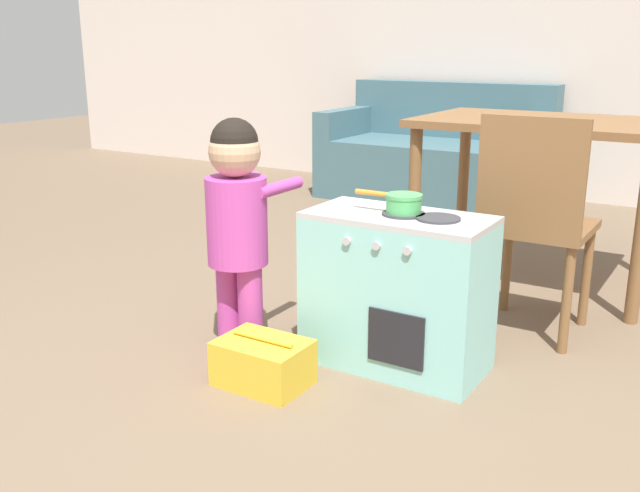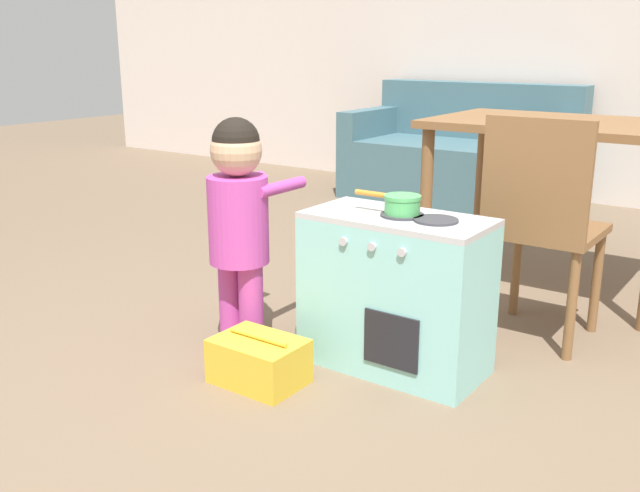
{
  "view_description": "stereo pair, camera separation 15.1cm",
  "coord_description": "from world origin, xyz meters",
  "px_view_note": "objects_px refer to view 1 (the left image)",
  "views": [
    {
      "loc": [
        1.15,
        -1.3,
        1.09
      ],
      "look_at": [
        -0.12,
        0.74,
        0.41
      ],
      "focal_mm": 40.0,
      "sensor_mm": 36.0,
      "label": 1
    },
    {
      "loc": [
        1.27,
        -1.22,
        1.09
      ],
      "look_at": [
        -0.12,
        0.74,
        0.41
      ],
      "focal_mm": 40.0,
      "sensor_mm": 36.0,
      "label": 2
    }
  ],
  "objects_px": {
    "child_figure": "(237,211)",
    "toy_pot": "(403,202)",
    "play_kitchen": "(397,291)",
    "couch": "(437,157)",
    "toy_basket": "(263,363)",
    "dining_chair_near": "(535,221)",
    "dining_table": "(544,144)"
  },
  "relations": [
    {
      "from": "child_figure",
      "to": "toy_pot",
      "type": "bearing_deg",
      "value": 17.72
    },
    {
      "from": "play_kitchen",
      "to": "couch",
      "type": "bearing_deg",
      "value": 110.06
    },
    {
      "from": "toy_basket",
      "to": "dining_chair_near",
      "type": "distance_m",
      "value": 1.14
    },
    {
      "from": "play_kitchen",
      "to": "toy_pot",
      "type": "bearing_deg",
      "value": 2.6
    },
    {
      "from": "toy_basket",
      "to": "play_kitchen",
      "type": "bearing_deg",
      "value": 50.68
    },
    {
      "from": "dining_table",
      "to": "play_kitchen",
      "type": "bearing_deg",
      "value": -97.69
    },
    {
      "from": "child_figure",
      "to": "dining_table",
      "type": "distance_m",
      "value": 1.52
    },
    {
      "from": "toy_pot",
      "to": "dining_table",
      "type": "relative_size",
      "value": 0.22
    },
    {
      "from": "toy_basket",
      "to": "dining_chair_near",
      "type": "xyz_separation_m",
      "value": [
        0.62,
        0.87,
        0.38
      ]
    },
    {
      "from": "dining_table",
      "to": "couch",
      "type": "xyz_separation_m",
      "value": [
        -1.15,
        1.55,
        -0.35
      ]
    },
    {
      "from": "child_figure",
      "to": "toy_basket",
      "type": "relative_size",
      "value": 2.9
    },
    {
      "from": "toy_pot",
      "to": "dining_table",
      "type": "bearing_deg",
      "value": 82.82
    },
    {
      "from": "play_kitchen",
      "to": "dining_chair_near",
      "type": "height_order",
      "value": "dining_chair_near"
    },
    {
      "from": "dining_table",
      "to": "couch",
      "type": "bearing_deg",
      "value": 126.62
    },
    {
      "from": "dining_chair_near",
      "to": "couch",
      "type": "relative_size",
      "value": 0.55
    },
    {
      "from": "dining_table",
      "to": "toy_pot",
      "type": "bearing_deg",
      "value": -97.18
    },
    {
      "from": "play_kitchen",
      "to": "dining_chair_near",
      "type": "distance_m",
      "value": 0.62
    },
    {
      "from": "child_figure",
      "to": "couch",
      "type": "bearing_deg",
      "value": 98.76
    },
    {
      "from": "toy_basket",
      "to": "dining_chair_near",
      "type": "relative_size",
      "value": 0.34
    },
    {
      "from": "play_kitchen",
      "to": "child_figure",
      "type": "xyz_separation_m",
      "value": [
        -0.55,
        -0.18,
        0.25
      ]
    },
    {
      "from": "toy_basket",
      "to": "dining_chair_near",
      "type": "height_order",
      "value": "dining_chair_near"
    },
    {
      "from": "toy_pot",
      "to": "child_figure",
      "type": "height_order",
      "value": "child_figure"
    },
    {
      "from": "play_kitchen",
      "to": "toy_pot",
      "type": "distance_m",
      "value": 0.32
    },
    {
      "from": "dining_table",
      "to": "couch",
      "type": "height_order",
      "value": "couch"
    },
    {
      "from": "couch",
      "to": "child_figure",
      "type": "bearing_deg",
      "value": -81.24
    },
    {
      "from": "play_kitchen",
      "to": "toy_pot",
      "type": "xyz_separation_m",
      "value": [
        0.01,
        0.0,
        0.32
      ]
    },
    {
      "from": "play_kitchen",
      "to": "dining_chair_near",
      "type": "bearing_deg",
      "value": 57.39
    },
    {
      "from": "toy_pot",
      "to": "dining_table",
      "type": "distance_m",
      "value": 1.18
    },
    {
      "from": "dining_chair_near",
      "to": "couch",
      "type": "distance_m",
      "value": 2.58
    },
    {
      "from": "child_figure",
      "to": "dining_table",
      "type": "bearing_deg",
      "value": 62.4
    },
    {
      "from": "toy_pot",
      "to": "child_figure",
      "type": "distance_m",
      "value": 0.59
    },
    {
      "from": "dining_table",
      "to": "dining_chair_near",
      "type": "height_order",
      "value": "dining_chair_near"
    }
  ]
}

